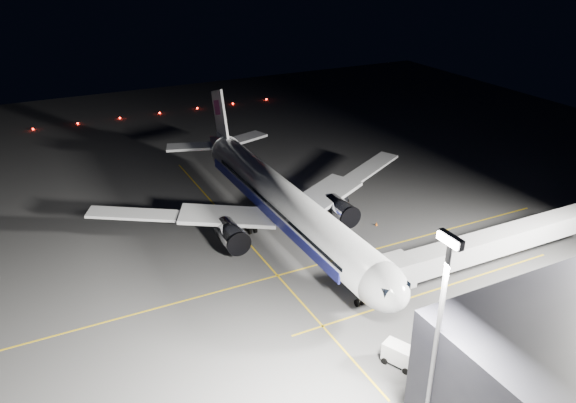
# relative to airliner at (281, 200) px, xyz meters

# --- Properties ---
(ground) EXTENTS (200.00, 200.00, 0.00)m
(ground) POSITION_rel_airliner_xyz_m (1.08, 0.00, -5.16)
(ground) COLOR #4C4C4F
(ground) RESTS_ON ground
(guide_line_main) EXTENTS (0.25, 80.00, 0.01)m
(guide_line_main) POSITION_rel_airliner_xyz_m (11.08, 0.00, -5.16)
(guide_line_main) COLOR gold
(guide_line_main) RESTS_ON ground
(guide_line_cross) EXTENTS (70.00, 0.25, 0.01)m
(guide_line_cross) POSITION_rel_airliner_xyz_m (1.08, -6.00, -5.16)
(guide_line_cross) COLOR gold
(guide_line_cross) RESTS_ON ground
(guide_line_side) EXTENTS (0.25, 40.00, 0.01)m
(guide_line_side) POSITION_rel_airliner_xyz_m (23.08, 10.00, -5.16)
(guide_line_side) COLOR gold
(guide_line_side) RESTS_ON ground
(airliner) EXTENTS (61.48, 54.22, 16.64)m
(airliner) POSITION_rel_airliner_xyz_m (0.00, 0.00, 0.00)
(airliner) COLOR silver
(airliner) RESTS_ON ground
(jet_bridge) EXTENTS (3.60, 34.40, 6.30)m
(jet_bridge) POSITION_rel_airliner_xyz_m (23.08, 18.06, -0.58)
(jet_bridge) COLOR #B2B2B7
(jet_bridge) RESTS_ON ground
(floodlight_mast_south) EXTENTS (2.40, 0.67, 20.70)m
(floodlight_mast_south) POSITION_rel_airliner_xyz_m (41.08, -6.01, 7.21)
(floodlight_mast_south) COLOR #59595E
(floodlight_mast_south) RESTS_ON ground
(taxiway_lights) EXTENTS (0.44, 60.44, 0.44)m
(taxiway_lights) POSITION_rel_airliner_xyz_m (-70.92, 0.00, -4.94)
(taxiway_lights) COLOR #FF140A
(taxiway_lights) RESTS_ON ground
(service_truck) EXTENTS (4.87, 3.55, 2.33)m
(service_truck) POSITION_rel_airliner_xyz_m (32.60, -1.82, -3.92)
(service_truck) COLOR white
(service_truck) RESTS_ON ground
(baggage_tug) EXTENTS (2.97, 2.68, 1.78)m
(baggage_tug) POSITION_rel_airliner_xyz_m (-5.27, 14.03, -4.34)
(baggage_tug) COLOR black
(baggage_tug) RESTS_ON ground
(safety_cone_a) EXTENTS (0.35, 0.35, 0.53)m
(safety_cone_a) POSITION_rel_airliner_xyz_m (-6.16, 14.00, -4.90)
(safety_cone_a) COLOR #F3620A
(safety_cone_a) RESTS_ON ground
(safety_cone_b) EXTENTS (0.43, 0.43, 0.65)m
(safety_cone_b) POSITION_rel_airliner_xyz_m (-3.02, 14.00, -4.84)
(safety_cone_b) COLOR #F3620A
(safety_cone_b) RESTS_ON ground
(safety_cone_c) EXTENTS (0.37, 0.37, 0.56)m
(safety_cone_c) POSITION_rel_airliner_xyz_m (5.01, 14.00, -4.88)
(safety_cone_c) COLOR #F3620A
(safety_cone_c) RESTS_ON ground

